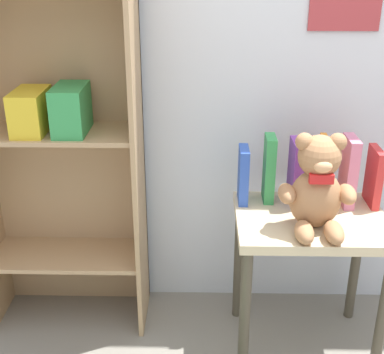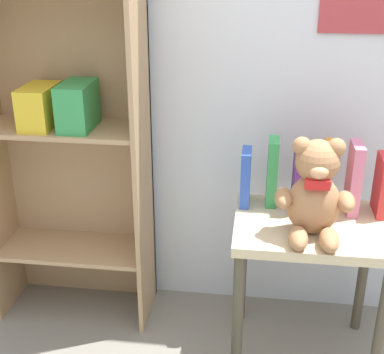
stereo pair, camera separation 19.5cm
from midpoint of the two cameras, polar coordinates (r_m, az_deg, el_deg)
name	(u,v)px [view 2 (the right image)]	position (r m, az deg, el deg)	size (l,w,h in m)	color
wall_back	(272,16)	(2.12, 11.27, 16.43)	(4.80, 0.07, 2.50)	silver
bookshelf_side	(63,102)	(2.13, -11.01, 7.86)	(0.65, 0.29, 1.68)	tan
display_table	(309,248)	(2.03, 15.14, -7.39)	(0.55, 0.43, 0.58)	beige
teddy_bear	(315,192)	(1.84, 15.97, -1.67)	(0.26, 0.24, 0.35)	#A8754C
book_standing_blue	(246,177)	(2.03, 8.50, -0.09)	(0.04, 0.11, 0.22)	#2D51B7
book_standing_green	(272,172)	(2.04, 11.29, 0.46)	(0.04, 0.10, 0.26)	#33934C
book_standing_purple	(299,177)	(2.03, 14.07, -0.05)	(0.04, 0.13, 0.25)	purple
book_standing_orange	(326,176)	(2.04, 16.82, 0.00)	(0.02, 0.11, 0.27)	orange
book_standing_pink	(354,178)	(2.05, 19.53, -0.19)	(0.04, 0.13, 0.27)	#D17093
book_standing_red	(381,185)	(2.09, 22.06, -0.85)	(0.03, 0.14, 0.22)	red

